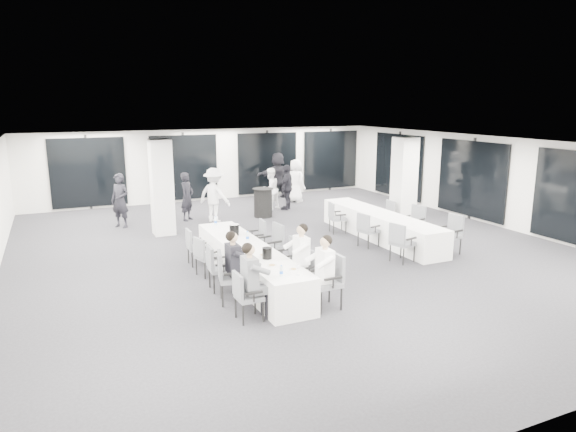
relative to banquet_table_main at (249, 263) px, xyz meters
name	(u,v)px	position (x,y,z in m)	size (l,w,h in m)	color
room	(307,190)	(2.78, 2.72, 1.01)	(14.04, 16.04, 2.84)	black
column_left	(162,187)	(-0.91, 4.81, 1.02)	(0.60, 0.60, 2.80)	silver
column_right	(404,183)	(6.09, 2.61, 1.02)	(0.60, 0.60, 2.80)	silver
banquet_table_main	(249,263)	(0.00, 0.00, 0.00)	(0.90, 5.00, 0.75)	white
banquet_table_side	(380,226)	(4.62, 1.69, 0.00)	(0.90, 5.00, 0.75)	white
cocktail_table	(263,202)	(2.65, 5.75, 0.12)	(0.71, 0.71, 0.98)	black
chair_main_left_near	(245,293)	(-0.83, -2.03, 0.14)	(0.47, 0.52, 0.90)	#56595E
chair_main_left_second	(228,274)	(-0.84, -1.10, 0.21)	(0.63, 0.66, 1.03)	#56595E
chair_main_left_mid	(217,265)	(-0.83, -0.35, 0.17)	(0.51, 0.56, 0.96)	#56595E
chair_main_left_fourth	(204,254)	(-0.83, 0.63, 0.14)	(0.55, 0.57, 0.90)	#56595E
chair_main_left_far	(194,245)	(-0.83, 1.52, 0.13)	(0.45, 0.50, 0.88)	#56595E
chair_main_right_near	(330,278)	(0.84, -2.13, 0.22)	(0.54, 0.60, 1.04)	#56595E
chair_main_right_second	(305,268)	(0.82, -1.12, 0.12)	(0.52, 0.54, 0.86)	#56595E
chair_main_right_mid	(289,256)	(0.83, -0.32, 0.15)	(0.49, 0.54, 0.92)	#56595E
chair_main_right_fourth	(273,242)	(0.84, 0.63, 0.21)	(0.56, 0.61, 1.03)	#56595E
chair_main_right_far	(258,236)	(0.83, 1.59, 0.15)	(0.51, 0.56, 0.92)	#56595E
chair_side_left_near	(401,240)	(3.79, -0.38, 0.18)	(0.60, 0.62, 0.98)	#56595E
chair_side_left_mid	(367,228)	(3.79, 1.12, 0.15)	(0.56, 0.59, 0.93)	#56595E
chair_side_left_far	(335,216)	(3.79, 2.81, 0.15)	(0.54, 0.57, 0.91)	#56595E
chair_side_right_near	(451,232)	(5.46, -0.29, 0.20)	(0.56, 0.61, 1.01)	#56595E
chair_side_right_mid	(415,220)	(5.46, 1.18, 0.19)	(0.60, 0.63, 0.99)	#56595E
chair_side_right_far	(387,213)	(5.45, 2.55, 0.13)	(0.47, 0.52, 0.89)	#56595E
seated_guest_a	(253,276)	(-0.67, -2.03, 0.44)	(0.50, 0.38, 1.44)	slate
seated_guest_b	(236,262)	(-0.67, -1.12, 0.44)	(0.50, 0.38, 1.44)	black
seated_guest_c	(322,268)	(0.67, -2.13, 0.44)	(0.50, 0.38, 1.44)	white
seated_guest_d	(299,254)	(0.67, -1.13, 0.44)	(0.50, 0.38, 1.44)	white
standing_guest_a	(187,193)	(0.18, 6.31, 0.53)	(0.66, 0.53, 1.81)	black
standing_guest_b	(270,186)	(3.34, 6.75, 0.49)	(0.83, 0.51, 1.72)	white
standing_guest_c	(214,192)	(0.94, 5.74, 0.63)	(1.29, 0.66, 2.00)	white
standing_guest_d	(287,184)	(3.91, 6.53, 0.55)	(1.09, 0.61, 1.86)	black
standing_guest_e	(296,178)	(4.82, 7.72, 0.57)	(0.91, 0.56, 1.89)	white
standing_guest_f	(278,172)	(4.53, 8.81, 0.68)	(1.93, 0.74, 2.11)	black
standing_guest_g	(120,197)	(-1.94, 6.21, 0.59)	(0.70, 0.57, 1.92)	black
standing_guest_h	(404,186)	(7.45, 4.36, 0.58)	(0.92, 0.56, 1.90)	black
ice_bucket_near	(267,253)	(0.03, -0.98, 0.49)	(0.20, 0.20, 0.23)	black
ice_bucket_far	(234,230)	(0.04, 1.09, 0.51)	(0.23, 0.23, 0.26)	black
water_bottle_a	(281,271)	(-0.14, -2.09, 0.48)	(0.06, 0.06, 0.20)	silver
water_bottle_b	(247,237)	(0.13, 0.42, 0.49)	(0.07, 0.07, 0.23)	silver
water_bottle_c	(216,221)	(-0.07, 2.24, 0.48)	(0.07, 0.07, 0.21)	silver
plate_a	(272,265)	(-0.05, -1.45, 0.39)	(0.20, 0.20, 0.03)	white
plate_b	(293,269)	(0.22, -1.84, 0.39)	(0.18, 0.18, 0.03)	white
plate_c	(263,255)	(0.04, -0.74, 0.39)	(0.18, 0.18, 0.03)	white
wine_glass	(298,267)	(0.16, -2.16, 0.53)	(0.08, 0.08, 0.21)	silver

